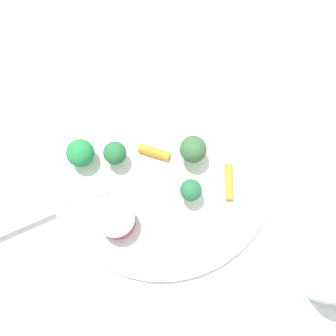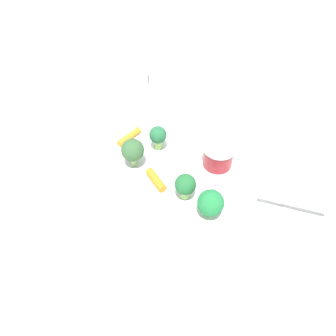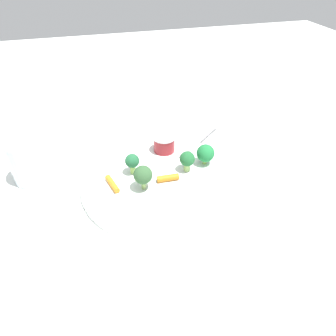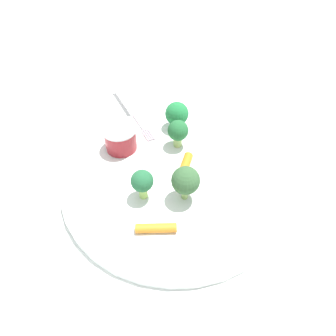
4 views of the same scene
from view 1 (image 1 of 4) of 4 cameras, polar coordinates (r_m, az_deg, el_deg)
ground_plane at (r=0.66m, az=-0.75°, el=0.17°), size 2.40×2.40×0.00m
plate at (r=0.66m, az=-0.75°, el=0.31°), size 0.32×0.32×0.01m
sauce_cup at (r=0.62m, az=-6.31°, el=-6.29°), size 0.05×0.05×0.04m
broccoli_floret_0 at (r=0.61m, az=2.80°, el=-2.75°), size 0.03×0.03×0.05m
broccoli_floret_1 at (r=0.64m, az=-10.63°, el=1.79°), size 0.04×0.04×0.05m
broccoli_floret_2 at (r=0.62m, az=3.08°, el=2.28°), size 0.04×0.04×0.05m
broccoli_floret_3 at (r=0.63m, az=-6.48°, el=1.78°), size 0.03×0.03×0.05m
carrot_stick_0 at (r=0.65m, az=-1.72°, el=1.95°), size 0.01×0.04×0.01m
carrot_stick_1 at (r=0.64m, az=7.52°, el=-1.45°), size 0.05×0.02×0.01m
fork at (r=0.65m, az=-14.37°, el=-5.41°), size 0.12×0.14×0.00m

